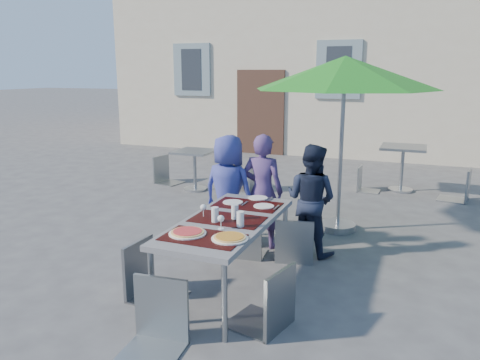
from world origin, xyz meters
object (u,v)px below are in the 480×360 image
at_px(child_1, 262,191).
at_px(chair_2, 295,213).
at_px(dining_table, 228,225).
at_px(patio_umbrella, 345,74).
at_px(bg_chair_r_1, 463,165).
at_px(chair_1, 248,218).
at_px(child_2, 311,199).
at_px(cafe_table_1, 403,159).
at_px(cafe_table_0, 195,163).
at_px(pizza_near_left, 187,232).
at_px(bg_chair_l_0, 165,153).
at_px(chair_3, 146,236).
at_px(bg_chair_r_0, 248,157).
at_px(bg_chair_l_1, 366,164).
at_px(child_0, 228,190).
at_px(chair_4, 270,260).
at_px(chair_5, 154,275).
at_px(chair_0, 215,215).
at_px(pizza_near_right, 230,238).

height_order(child_1, chair_2, child_1).
height_order(dining_table, patio_umbrella, patio_umbrella).
bearing_deg(bg_chair_r_1, chair_1, -124.17).
bearing_deg(chair_2, child_2, 72.87).
xyz_separation_m(cafe_table_1, bg_chair_r_1, (0.98, -0.32, 0.02)).
distance_m(patio_umbrella, cafe_table_0, 3.54).
bearing_deg(child_2, pizza_near_left, 85.40).
distance_m(child_2, bg_chair_l_0, 4.35).
bearing_deg(chair_3, bg_chair_r_0, 97.87).
height_order(child_1, child_2, child_1).
bearing_deg(bg_chair_l_1, child_1, -104.20).
xyz_separation_m(dining_table, child_2, (0.53, 1.30, -0.03)).
xyz_separation_m(chair_3, cafe_table_1, (2.07, 5.28, -0.01)).
height_order(child_2, chair_3, child_2).
relative_size(patio_umbrella, bg_chair_r_1, 2.29).
height_order(patio_umbrella, bg_chair_r_1, patio_umbrella).
height_order(child_0, bg_chair_r_0, child_0).
bearing_deg(chair_4, pizza_near_left, 179.97).
height_order(bg_chair_l_0, bg_chair_l_1, bg_chair_l_0).
distance_m(child_1, child_2, 0.61).
bearing_deg(bg_chair_r_1, cafe_table_0, -167.62).
height_order(child_0, chair_4, child_0).
xyz_separation_m(pizza_near_left, cafe_table_1, (1.55, 5.40, -0.16)).
height_order(chair_4, chair_5, chair_5).
bearing_deg(chair_0, chair_4, -50.58).
distance_m(pizza_near_left, child_2, 1.96).
relative_size(child_0, patio_umbrella, 0.58).
bearing_deg(chair_1, child_2, 33.26).
relative_size(child_0, bg_chair_l_1, 1.63).
bearing_deg(dining_table, bg_chair_r_1, 62.45).
bearing_deg(cafe_table_1, dining_table, -105.94).
bearing_deg(bg_chair_r_0, pizza_near_right, -71.15).
xyz_separation_m(child_2, chair_0, (-1.06, -0.45, -0.18)).
bearing_deg(cafe_table_0, bg_chair_l_1, 20.35).
bearing_deg(cafe_table_0, dining_table, -58.47).
bearing_deg(chair_3, chair_4, -5.67).
bearing_deg(child_2, dining_table, 83.95).
relative_size(dining_table, chair_4, 1.74).
xyz_separation_m(child_0, cafe_table_0, (-1.67, 2.33, -0.19)).
bearing_deg(bg_chair_r_0, cafe_table_1, 19.57).
relative_size(bg_chair_r_0, bg_chair_r_1, 0.99).
bearing_deg(cafe_table_0, bg_chair_r_0, 22.46).
relative_size(chair_3, bg_chair_l_0, 1.04).
bearing_deg(chair_2, pizza_near_left, -111.26).
height_order(chair_1, chair_3, chair_3).
relative_size(pizza_near_right, bg_chair_r_0, 0.30).
relative_size(child_0, chair_0, 1.67).
distance_m(child_1, bg_chair_l_1, 3.46).
height_order(pizza_near_right, cafe_table_1, cafe_table_1).
bearing_deg(chair_5, dining_table, 83.16).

